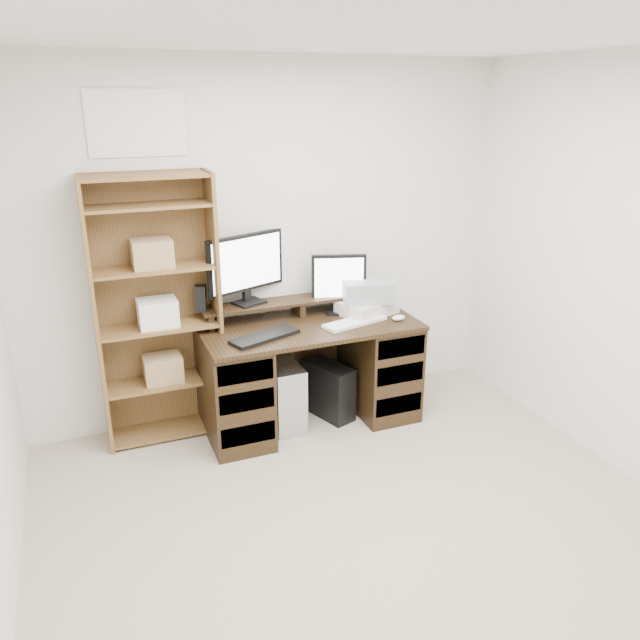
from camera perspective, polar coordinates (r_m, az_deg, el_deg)
room at (r=2.69m, az=8.33°, el=-2.05°), size 3.54×4.04×2.54m
desk at (r=4.46m, az=-1.02°, el=-4.70°), size 1.50×0.70×0.75m
riser_shelf at (r=4.47m, az=-2.00°, el=1.63°), size 1.40×0.22×0.12m
monitor_wide at (r=4.32m, az=-6.80°, el=4.99°), size 0.59×0.26×0.49m
monitor_small at (r=4.48m, az=1.73°, el=3.55°), size 0.38×0.19×0.43m
speaker at (r=4.25m, az=-10.86°, el=1.96°), size 0.09×0.09×0.18m
keyboard_black at (r=4.07m, az=-5.07°, el=-1.53°), size 0.50×0.31×0.03m
keyboard_white at (r=4.33m, az=3.20°, el=-0.19°), size 0.49×0.26×0.02m
mouse at (r=4.41m, az=7.19°, el=0.21°), size 0.11×0.09×0.04m
printer at (r=4.52m, az=4.31°, el=1.20°), size 0.46×0.40×0.10m
basket at (r=4.48m, az=4.35°, el=2.70°), size 0.40×0.32×0.15m
tower_silver at (r=4.49m, az=-3.51°, el=-6.64°), size 0.22×0.48×0.48m
tower_black at (r=4.61m, az=0.80°, el=-6.41°), size 0.30×0.44×0.40m
bookshelf at (r=4.24m, az=-14.69°, el=0.99°), size 0.80×0.30×1.80m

